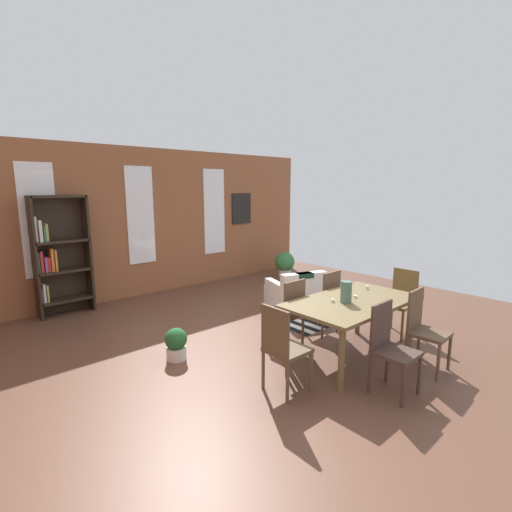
% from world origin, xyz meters
% --- Properties ---
extents(ground_plane, '(9.79, 9.79, 0.00)m').
position_xyz_m(ground_plane, '(0.00, 0.00, 0.00)').
color(ground_plane, brown).
extents(back_wall_brick, '(8.53, 0.12, 2.90)m').
position_xyz_m(back_wall_brick, '(0.00, 3.61, 1.45)').
color(back_wall_brick, '#935635').
rests_on(back_wall_brick, ground).
extents(window_pane_0, '(0.55, 0.02, 1.88)m').
position_xyz_m(window_pane_0, '(-1.76, 3.54, 1.59)').
color(window_pane_0, white).
extents(window_pane_1, '(0.55, 0.02, 1.88)m').
position_xyz_m(window_pane_1, '(0.00, 3.54, 1.59)').
color(window_pane_1, white).
extents(window_pane_2, '(0.55, 0.02, 1.88)m').
position_xyz_m(window_pane_2, '(1.76, 3.54, 1.59)').
color(window_pane_2, white).
extents(dining_table, '(1.73, 1.00, 0.76)m').
position_xyz_m(dining_table, '(0.69, -0.89, 0.67)').
color(dining_table, brown).
rests_on(dining_table, ground).
extents(vase_on_table, '(0.14, 0.14, 0.26)m').
position_xyz_m(vase_on_table, '(0.54, -0.89, 0.89)').
color(vase_on_table, '#4C7266').
rests_on(vase_on_table, dining_table).
extents(tealight_candle_0, '(0.04, 0.04, 0.03)m').
position_xyz_m(tealight_candle_0, '(0.43, -0.77, 0.77)').
color(tealight_candle_0, silver).
rests_on(tealight_candle_0, dining_table).
extents(tealight_candle_1, '(0.04, 0.04, 0.03)m').
position_xyz_m(tealight_candle_1, '(0.79, -0.85, 0.77)').
color(tealight_candle_1, silver).
rests_on(tealight_candle_1, dining_table).
extents(tealight_candle_2, '(0.04, 0.04, 0.05)m').
position_xyz_m(tealight_candle_2, '(1.27, -0.72, 0.78)').
color(tealight_candle_2, silver).
rests_on(tealight_candle_2, dining_table).
extents(dining_chair_far_left, '(0.40, 0.40, 0.95)m').
position_xyz_m(dining_chair_far_left, '(0.30, -0.16, 0.51)').
color(dining_chair_far_left, brown).
rests_on(dining_chair_far_left, ground).
extents(dining_chair_far_right, '(0.40, 0.40, 0.95)m').
position_xyz_m(dining_chair_far_right, '(1.07, -0.16, 0.51)').
color(dining_chair_far_right, brown).
rests_on(dining_chair_far_right, ground).
extents(dining_chair_head_right, '(0.40, 0.40, 0.95)m').
position_xyz_m(dining_chair_head_right, '(1.92, -0.89, 0.51)').
color(dining_chair_head_right, brown).
rests_on(dining_chair_head_right, ground).
extents(dining_chair_near_right, '(0.42, 0.42, 0.95)m').
position_xyz_m(dining_chair_near_right, '(1.07, -1.61, 0.51)').
color(dining_chair_near_right, brown).
rests_on(dining_chair_near_right, ground).
extents(dining_chair_near_left, '(0.41, 0.41, 0.95)m').
position_xyz_m(dining_chair_near_left, '(0.30, -1.61, 0.51)').
color(dining_chair_near_left, '#48322B').
rests_on(dining_chair_near_left, ground).
extents(dining_chair_head_left, '(0.40, 0.40, 0.95)m').
position_xyz_m(dining_chair_head_left, '(-0.55, -0.89, 0.51)').
color(dining_chair_head_left, brown).
rests_on(dining_chair_head_left, ground).
extents(bookshelf_tall, '(0.86, 0.33, 2.01)m').
position_xyz_m(bookshelf_tall, '(-1.57, 3.35, 1.03)').
color(bookshelf_tall, '#2D2319').
rests_on(bookshelf_tall, ground).
extents(armchair_white, '(1.01, 1.01, 0.75)m').
position_xyz_m(armchair_white, '(1.48, 0.78, 0.28)').
color(armchair_white, white).
rests_on(armchair_white, ground).
extents(potted_plant_by_shelf, '(0.28, 0.28, 0.41)m').
position_xyz_m(potted_plant_by_shelf, '(-1.00, 0.54, 0.21)').
color(potted_plant_by_shelf, silver).
rests_on(potted_plant_by_shelf, ground).
extents(potted_plant_corner, '(0.48, 0.48, 0.60)m').
position_xyz_m(potted_plant_corner, '(3.26, 2.76, 0.33)').
color(potted_plant_corner, silver).
rests_on(potted_plant_corner, ground).
extents(striped_rug, '(1.12, 0.78, 0.01)m').
position_xyz_m(striped_rug, '(1.35, 0.31, 0.00)').
color(striped_rug, black).
rests_on(striped_rug, ground).
extents(framed_picture, '(0.56, 0.03, 0.72)m').
position_xyz_m(framed_picture, '(2.55, 3.54, 1.64)').
color(framed_picture, black).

